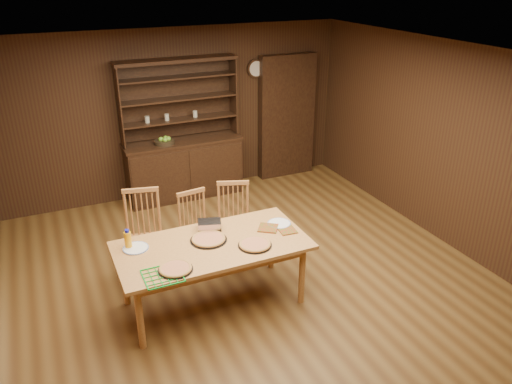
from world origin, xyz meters
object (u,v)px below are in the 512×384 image
china_hutch (184,161)px  chair_left (144,231)px  juice_bottle (128,240)px  chair_right (234,219)px  chair_center (196,226)px  dining_table (212,250)px

china_hutch → chair_left: 2.24m
china_hutch → juice_bottle: (-1.36, -2.59, 0.25)m
juice_bottle → chair_right: bearing=20.5°
chair_left → chair_center: (0.63, -0.01, -0.07)m
chair_right → dining_table: bearing=-105.4°
chair_left → juice_bottle: 0.74m
dining_table → juice_bottle: size_ratio=9.45×
china_hutch → chair_right: 2.07m
china_hutch → juice_bottle: bearing=-117.8°
chair_left → juice_bottle: bearing=-101.2°
chair_left → chair_center: chair_left is taller
dining_table → chair_center: bearing=83.7°
chair_center → juice_bottle: 1.16m
dining_table → chair_right: bearing=54.6°
china_hutch → chair_left: (-1.08, -1.96, -0.02)m
chair_left → chair_right: 1.10m
dining_table → juice_bottle: 0.88m
chair_left → chair_right: chair_left is taller
chair_left → chair_center: size_ratio=1.14×
china_hutch → chair_center: (-0.45, -1.97, -0.10)m
dining_table → chair_left: bearing=120.2°
dining_table → juice_bottle: (-0.81, 0.28, 0.17)m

